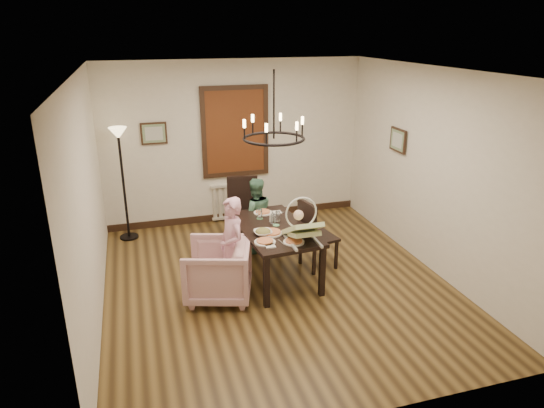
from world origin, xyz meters
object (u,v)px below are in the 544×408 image
floor_lamp (124,186)px  armchair (218,271)px  chair_right (319,233)px  seated_man (255,222)px  chair_far (243,213)px  drinking_glass (273,219)px  dining_table (274,233)px  baby_bouncer (302,227)px  elderly_woman (232,255)px

floor_lamp → armchair: bearing=-64.5°
armchair → floor_lamp: (-1.08, 2.26, 0.53)m
chair_right → seated_man: size_ratio=1.06×
chair_far → drinking_glass: size_ratio=8.06×
dining_table → baby_bouncer: baby_bouncer is taller
dining_table → floor_lamp: size_ratio=0.91×
dining_table → seated_man: (-0.04, 0.84, -0.16)m
baby_bouncer → floor_lamp: 3.26m
chair_right → drinking_glass: bearing=75.5°
dining_table → armchair: armchair is taller
drinking_glass → chair_far: bearing=101.0°
floor_lamp → baby_bouncer: bearing=-49.0°
chair_right → armchair: (-1.54, -0.43, -0.14)m
chair_right → floor_lamp: bearing=43.6°
dining_table → drinking_glass: drinking_glass is taller
chair_far → elderly_woman: 1.48m
elderly_woman → floor_lamp: 2.57m
drinking_glass → armchair: bearing=-151.8°
armchair → drinking_glass: size_ratio=6.07×
chair_right → seated_man: bearing=32.9°
chair_right → elderly_woman: elderly_woman is taller
floor_lamp → seated_man: bearing=-29.8°
armchair → floor_lamp: bearing=-137.5°
chair_far → drinking_glass: bearing=-68.1°
baby_bouncer → armchair: bearing=169.3°
armchair → seated_man: size_ratio=0.84×
seated_man → floor_lamp: (-1.88, 1.07, 0.41)m
dining_table → seated_man: size_ratio=1.67×
chair_right → elderly_woman: 1.39m
elderly_woman → floor_lamp: floor_lamp is taller
seated_man → baby_bouncer: 1.48m
armchair → seated_man: seated_man is taller
chair_far → armchair: size_ratio=1.33×
elderly_woman → drinking_glass: (0.67, 0.41, 0.26)m
elderly_woman → seated_man: size_ratio=1.11×
armchair → elderly_woman: 0.27m
dining_table → elderly_woman: (-0.64, -0.28, -0.11)m
drinking_glass → chair_right: bearing=-3.1°
elderly_woman → baby_bouncer: baby_bouncer is taller
dining_table → chair_right: 0.71m
baby_bouncer → drinking_glass: (-0.18, 0.67, -0.13)m
armchair → drinking_glass: (0.87, 0.47, 0.43)m
elderly_woman → drinking_glass: size_ratio=7.98×
chair_far → floor_lamp: 1.96m
dining_table → baby_bouncer: (0.21, -0.54, 0.28)m
elderly_woman → floor_lamp: bearing=-163.0°
dining_table → floor_lamp: bearing=130.1°
elderly_woman → dining_table: bearing=100.6°
drinking_glass → floor_lamp: size_ratio=0.08×
armchair → chair_far: bearing=172.1°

